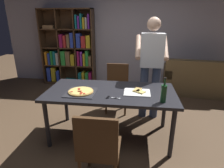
% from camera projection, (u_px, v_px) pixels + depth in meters
% --- Properties ---
extents(ground_plane, '(12.00, 12.00, 0.00)m').
position_uv_depth(ground_plane, '(111.00, 135.00, 2.93)').
color(ground_plane, brown).
extents(back_wall, '(6.40, 0.10, 2.80)m').
position_uv_depth(back_wall, '(124.00, 31.00, 4.89)').
color(back_wall, '#BCB7C6').
rests_on(back_wall, ground_plane).
extents(dining_table, '(1.83, 0.89, 0.75)m').
position_uv_depth(dining_table, '(111.00, 95.00, 2.70)').
color(dining_table, '#232328').
rests_on(dining_table, ground_plane).
extents(chair_near_camera, '(0.42, 0.42, 0.90)m').
position_uv_depth(chair_near_camera, '(98.00, 147.00, 1.89)').
color(chair_near_camera, '#472D19').
rests_on(chair_near_camera, ground_plane).
extents(chair_far_side, '(0.42, 0.42, 0.90)m').
position_uv_depth(chair_far_side, '(117.00, 84.00, 3.63)').
color(chair_far_side, '#472D19').
rests_on(chair_far_side, ground_plane).
extents(couch, '(1.78, 1.03, 0.85)m').
position_uv_depth(couch, '(201.00, 81.00, 4.46)').
color(couch, brown).
rests_on(couch, ground_plane).
extents(bookshelf, '(1.40, 0.35, 1.95)m').
position_uv_depth(bookshelf, '(70.00, 51.00, 5.02)').
color(bookshelf, '#513823').
rests_on(bookshelf, ground_plane).
extents(person_serving_pizza, '(0.55, 0.54, 1.75)m').
position_uv_depth(person_serving_pizza, '(151.00, 64.00, 3.19)').
color(person_serving_pizza, '#38476B').
rests_on(person_serving_pizza, ground_plane).
extents(pepperoni_pizza_on_tray, '(0.41, 0.41, 0.04)m').
position_uv_depth(pepperoni_pizza_on_tray, '(81.00, 92.00, 2.61)').
color(pepperoni_pizza_on_tray, '#2D2D33').
rests_on(pepperoni_pizza_on_tray, dining_table).
extents(pizza_slices_on_towel, '(0.36, 0.28, 0.03)m').
position_uv_depth(pizza_slices_on_towel, '(138.00, 92.00, 2.62)').
color(pizza_slices_on_towel, white).
rests_on(pizza_slices_on_towel, dining_table).
extents(wine_bottle, '(0.07, 0.07, 0.32)m').
position_uv_depth(wine_bottle, '(164.00, 93.00, 2.29)').
color(wine_bottle, '#194723').
rests_on(wine_bottle, dining_table).
extents(kitchen_scissors, '(0.20, 0.09, 0.01)m').
position_uv_depth(kitchen_scissors, '(111.00, 97.00, 2.44)').
color(kitchen_scissors, silver).
rests_on(kitchen_scissors, dining_table).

